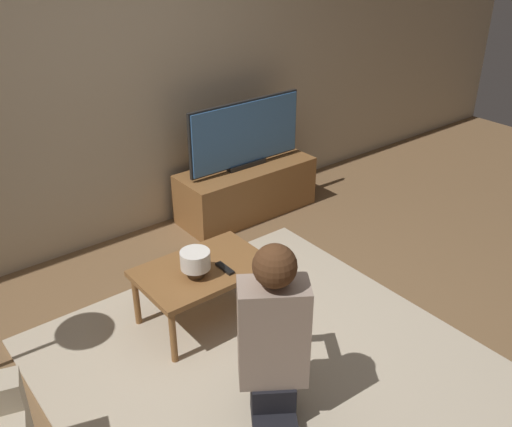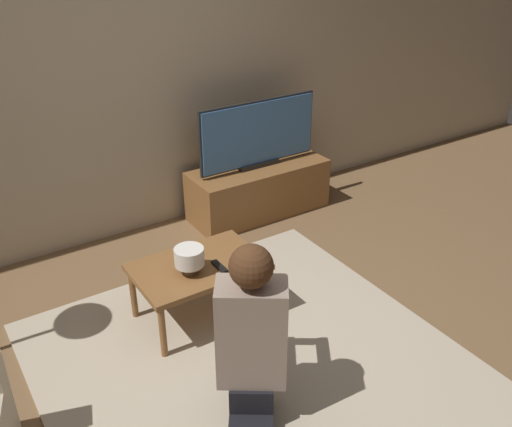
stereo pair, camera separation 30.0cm
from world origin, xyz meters
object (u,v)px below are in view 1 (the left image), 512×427
object	(u,v)px
person_kneeling	(273,337)
table_lamp	(195,261)
coffee_table	(203,273)
tv	(246,134)

from	to	relation	value
person_kneeling	table_lamp	size ratio (longest dim) A/B	5.70
coffee_table	person_kneeling	size ratio (longest dim) A/B	0.78
person_kneeling	table_lamp	world-z (taller)	person_kneeling
coffee_table	person_kneeling	bearing A→B (deg)	-100.92
tv	table_lamp	xyz separation A→B (m)	(-1.20, -1.08, -0.22)
coffee_table	table_lamp	distance (m)	0.18
tv	table_lamp	world-z (taller)	tv
tv	coffee_table	distance (m)	1.56
person_kneeling	coffee_table	bearing A→B (deg)	-66.88
coffee_table	person_kneeling	world-z (taller)	person_kneeling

